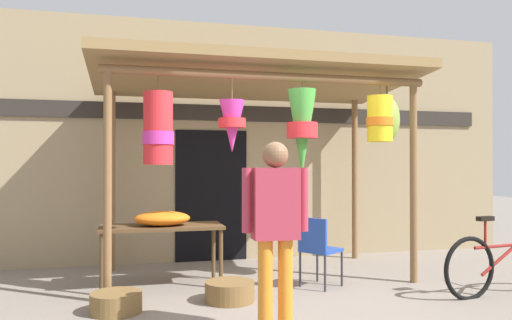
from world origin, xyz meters
The scene contains 10 objects.
ground_plane centered at (0.00, 0.00, 0.00)m, with size 30.00×30.00×0.00m, color gray.
shop_facade centered at (0.00, 2.44, 1.83)m, with size 9.26×0.29×3.66m.
market_stall_canopy centered at (-0.04, 0.90, 2.37)m, with size 4.18×2.18×2.78m.
display_table centered at (-1.31, 0.83, 0.66)m, with size 1.46×0.63×0.74m.
flower_heap_on_table centered at (-1.29, 0.77, 0.83)m, with size 0.66×0.46×0.18m.
folding_chair centered at (0.50, 0.32, 0.50)m, with size 0.55×0.55×0.84m.
wicker_basket_by_table centered at (-1.82, -0.14, 0.10)m, with size 0.51×0.51×0.20m, color brown.
wicker_basket_spare centered at (-0.64, -0.02, 0.11)m, with size 0.53×0.53×0.22m, color brown.
parked_bicycle centered at (2.44, -0.50, 0.35)m, with size 1.74×0.44×0.92m.
customer_foreground centered at (-0.46, -1.15, 0.99)m, with size 0.59×0.24×1.67m.
Camera 1 is at (-1.72, -5.35, 1.48)m, focal length 35.34 mm.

